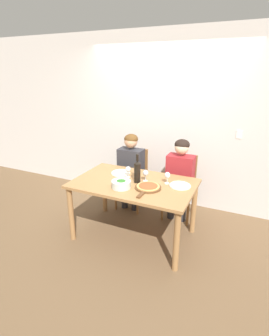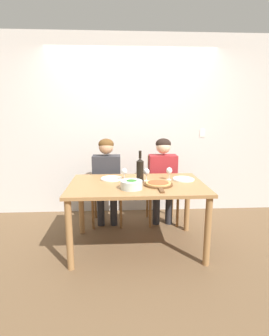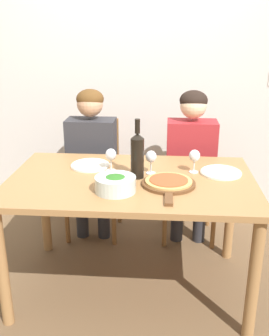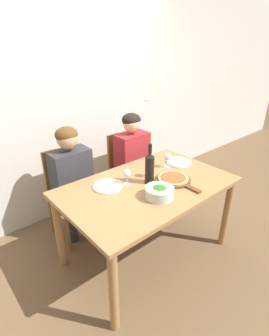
# 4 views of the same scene
# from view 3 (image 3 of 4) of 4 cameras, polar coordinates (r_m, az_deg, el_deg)

# --- Properties ---
(ground_plane) EXTENTS (40.00, 40.00, 0.00)m
(ground_plane) POSITION_cam_3_polar(r_m,az_deg,el_deg) (2.79, -0.45, -16.60)
(ground_plane) COLOR brown
(back_wall) EXTENTS (10.00, 0.06, 2.70)m
(back_wall) POSITION_cam_3_polar(r_m,az_deg,el_deg) (3.48, 1.26, 14.71)
(back_wall) COLOR silver
(back_wall) RESTS_ON ground
(dining_table) EXTENTS (1.52, 0.95, 0.78)m
(dining_table) POSITION_cam_3_polar(r_m,az_deg,el_deg) (2.45, -0.49, -3.71)
(dining_table) COLOR #9E7042
(dining_table) RESTS_ON ground
(chair_left) EXTENTS (0.42, 0.42, 0.95)m
(chair_left) POSITION_cam_3_polar(r_m,az_deg,el_deg) (3.30, -5.77, -0.80)
(chair_left) COLOR brown
(chair_left) RESTS_ON ground
(chair_right) EXTENTS (0.42, 0.42, 0.95)m
(chair_right) POSITION_cam_3_polar(r_m,az_deg,el_deg) (3.26, 7.91, -1.17)
(chair_right) COLOR brown
(chair_right) RESTS_ON ground
(person_woman) EXTENTS (0.47, 0.51, 1.22)m
(person_woman) POSITION_cam_3_polar(r_m,az_deg,el_deg) (3.12, -6.27, 2.41)
(person_woman) COLOR #28282D
(person_woman) RESTS_ON ground
(person_man) EXTENTS (0.47, 0.51, 1.22)m
(person_man) POSITION_cam_3_polar(r_m,az_deg,el_deg) (3.07, 8.22, 2.06)
(person_man) COLOR #28282D
(person_man) RESTS_ON ground
(wine_bottle) EXTENTS (0.08, 0.08, 0.37)m
(wine_bottle) POSITION_cam_3_polar(r_m,az_deg,el_deg) (2.38, 0.42, 1.97)
(wine_bottle) COLOR black
(wine_bottle) RESTS_ON dining_table
(broccoli_bowl) EXTENTS (0.23, 0.23, 0.10)m
(broccoli_bowl) POSITION_cam_3_polar(r_m,az_deg,el_deg) (2.21, -2.79, -2.32)
(broccoli_bowl) COLOR silver
(broccoli_bowl) RESTS_ON dining_table
(dinner_plate_left) EXTENTS (0.26, 0.26, 0.02)m
(dinner_plate_left) POSITION_cam_3_polar(r_m,az_deg,el_deg) (2.64, -6.44, 0.42)
(dinner_plate_left) COLOR silver
(dinner_plate_left) RESTS_ON dining_table
(dinner_plate_right) EXTENTS (0.26, 0.26, 0.02)m
(dinner_plate_right) POSITION_cam_3_polar(r_m,az_deg,el_deg) (2.55, 12.42, -0.61)
(dinner_plate_right) COLOR silver
(dinner_plate_right) RESTS_ON dining_table
(pizza_on_board) EXTENTS (0.32, 0.46, 0.04)m
(pizza_on_board) POSITION_cam_3_polar(r_m,az_deg,el_deg) (2.31, 4.97, -2.19)
(pizza_on_board) COLOR brown
(pizza_on_board) RESTS_ON dining_table
(wine_glass_left) EXTENTS (0.07, 0.07, 0.15)m
(wine_glass_left) POSITION_cam_3_polar(r_m,az_deg,el_deg) (2.51, -3.45, 1.80)
(wine_glass_left) COLOR silver
(wine_glass_left) RESTS_ON dining_table
(wine_glass_right) EXTENTS (0.07, 0.07, 0.15)m
(wine_glass_right) POSITION_cam_3_polar(r_m,az_deg,el_deg) (2.51, 8.70, 1.62)
(wine_glass_right) COLOR silver
(wine_glass_right) RESTS_ON dining_table
(wine_glass_centre) EXTENTS (0.07, 0.07, 0.15)m
(wine_glass_centre) POSITION_cam_3_polar(r_m,az_deg,el_deg) (2.46, 2.42, 1.48)
(wine_glass_centre) COLOR silver
(wine_glass_centre) RESTS_ON dining_table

